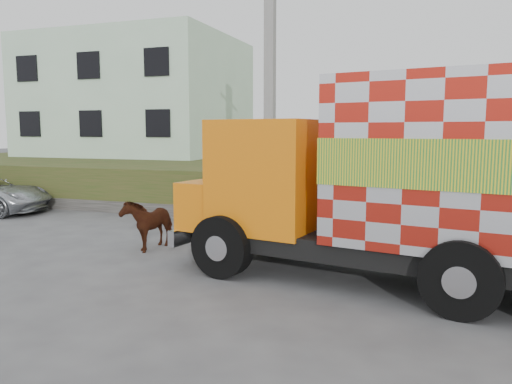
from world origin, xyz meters
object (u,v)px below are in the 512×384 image
at_px(pedestrian, 346,141).
at_px(utility_pole, 270,88).
at_px(cargo_truck, 420,181).
at_px(cow, 149,223).

bearing_deg(pedestrian, utility_pole, 57.28).
xyz_separation_m(utility_pole, cargo_truck, (4.58, -5.62, -2.17)).
relative_size(cargo_truck, pedestrian, 4.56).
bearing_deg(cargo_truck, cow, -178.89).
height_order(utility_pole, pedestrian, utility_pole).
relative_size(utility_pole, cow, 5.57).
relative_size(cargo_truck, cow, 5.99).
distance_m(cargo_truck, cow, 6.31).
bearing_deg(cow, utility_pole, 76.34).
distance_m(utility_pole, cow, 5.98).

